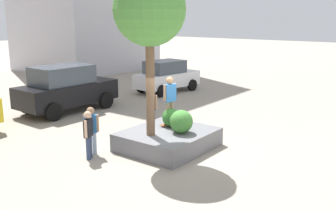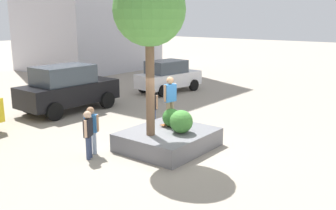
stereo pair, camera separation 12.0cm
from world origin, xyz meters
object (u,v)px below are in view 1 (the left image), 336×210
traffic_light_corner (150,40)px  passerby_with_bag (91,127)px  planter_ledge (168,139)px  skateboard (170,124)px  police_car (166,76)px  plaza_tree (149,11)px  sedan_parked (66,88)px  bystander_watching (88,132)px  skateboarder (170,97)px  pedestrian_crossing (152,105)px

traffic_light_corner → passerby_with_bag: bearing=-156.3°
planter_ledge → traffic_light_corner: size_ratio=0.61×
skateboard → police_car: size_ratio=0.20×
planter_ledge → skateboard: (0.59, 0.37, 0.36)m
plaza_tree → sedan_parked: size_ratio=1.08×
planter_ledge → skateboard: bearing=32.0°
police_car → bystander_watching: size_ratio=2.72×
skateboarder → passerby_with_bag: 2.93m
sedan_parked → traffic_light_corner: size_ratio=0.98×
skateboarder → plaza_tree: bearing=-171.7°
traffic_light_corner → passerby_with_bag: size_ratio=3.06×
planter_ledge → skateboard: size_ratio=3.56×
passerby_with_bag → plaza_tree: bearing=-48.3°
police_car → pedestrian_crossing: (-6.24, -4.06, -0.04)m
skateboard → sedan_parked: (0.64, 6.58, 0.44)m
planter_ledge → passerby_with_bag: passerby_with_bag is taller
skateboarder → police_car: (7.27, 5.76, -0.69)m
sedan_parked → traffic_light_corner: 4.56m
planter_ledge → bystander_watching: (-2.30, 1.36, 0.59)m
plaza_tree → passerby_with_bag: plaza_tree is taller
skateboard → sedan_parked: bearing=84.5°
sedan_parked → bystander_watching: 6.62m
planter_ledge → sedan_parked: sedan_parked is taller
sedan_parked → passerby_with_bag: size_ratio=3.00×
planter_ledge → skateboard: skateboard is taller
passerby_with_bag → bystander_watching: (-0.34, -0.25, -0.02)m
planter_ledge → plaza_tree: size_ratio=0.57×
traffic_light_corner → bystander_watching: 7.60m
pedestrian_crossing → plaza_tree: bearing=-140.8°
skateboard → sedan_parked: 6.63m
police_car → passerby_with_bag: bearing=-155.3°
skateboard → passerby_with_bag: (-2.56, 1.24, 0.25)m
pedestrian_crossing → planter_ledge: bearing=-128.1°
traffic_light_corner → planter_ledge: bearing=-134.5°
skateboarder → bystander_watching: bearing=161.1°
skateboarder → passerby_with_bag: size_ratio=1.06×
planter_ledge → sedan_parked: (1.23, 6.95, 0.80)m
planter_ledge → bystander_watching: bearing=149.5°
police_car → traffic_light_corner: traffic_light_corner is taller
skateboard → pedestrian_crossing: pedestrian_crossing is taller
traffic_light_corner → bystander_watching: bearing=-155.6°
pedestrian_crossing → skateboard: bearing=-121.3°
skateboarder → bystander_watching: 3.15m
skateboarder → planter_ledge: bearing=-148.0°
plaza_tree → skateboarder: 3.17m
skateboard → sedan_parked: sedan_parked is taller
skateboard → police_car: bearing=38.4°
skateboarder → bystander_watching: size_ratio=1.08×
traffic_light_corner → skateboard: bearing=-132.8°
police_car → traffic_light_corner: (-3.60, -1.78, 2.32)m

